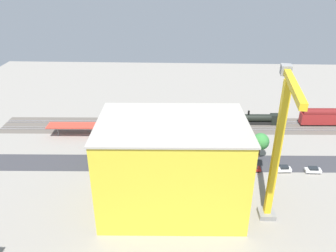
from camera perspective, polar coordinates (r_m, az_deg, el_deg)
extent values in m
plane|color=gray|center=(101.15, 2.89, -4.84)|extent=(207.22, 207.22, 0.00)
cube|color=#5B544C|center=(118.60, 2.83, 0.06)|extent=(129.85, 17.15, 0.01)
cube|color=#38383D|center=(96.80, 2.91, -6.39)|extent=(129.72, 12.77, 0.01)
cube|color=#9E9EA8|center=(121.60, 2.82, 0.84)|extent=(129.46, 3.89, 0.12)
cube|color=#9E9EA8|center=(120.30, 2.83, 0.55)|extent=(129.46, 3.89, 0.12)
cube|color=#9E9EA8|center=(116.75, 2.84, -0.28)|extent=(129.46, 3.89, 0.12)
cube|color=#9E9EA8|center=(115.46, 2.84, -0.60)|extent=(129.46, 3.89, 0.12)
cube|color=#C63D2D|center=(109.92, -4.42, 0.04)|extent=(63.01, 6.50, 0.33)
cylinder|color=slate|center=(112.01, 10.20, -0.94)|extent=(0.30, 0.30, 3.68)
cylinder|color=slate|center=(110.51, 2.95, -0.92)|extent=(0.30, 0.30, 3.68)
cylinder|color=slate|center=(110.81, -4.38, -0.89)|extent=(0.30, 0.30, 3.68)
cylinder|color=slate|center=(112.89, -11.56, -0.84)|extent=(0.30, 0.30, 3.68)
cylinder|color=slate|center=(116.67, -18.37, -0.79)|extent=(0.30, 0.30, 3.68)
cube|color=black|center=(124.53, 16.06, 0.58)|extent=(14.45, 2.81, 1.00)
cylinder|color=black|center=(123.36, 15.45, 1.36)|extent=(11.27, 2.99, 2.66)
cube|color=black|center=(125.12, 17.90, 1.12)|extent=(3.27, 2.95, 3.65)
cylinder|color=black|center=(121.57, 13.69, 2.25)|extent=(0.70, 0.70, 1.40)
cube|color=black|center=(131.84, 25.53, 0.31)|extent=(17.43, 2.98, 0.60)
cube|color=maroon|center=(130.97, 25.71, 1.20)|extent=(19.37, 3.66, 3.94)
cylinder|color=maroon|center=(130.15, 25.90, 2.09)|extent=(18.60, 3.64, 3.10)
cube|color=black|center=(100.86, 23.57, -7.26)|extent=(3.60, 1.76, 0.30)
cube|color=silver|center=(100.58, 23.62, -6.99)|extent=(4.29, 1.84, 0.80)
cube|color=#1E2328|center=(100.24, 23.69, -6.67)|extent=(2.41, 1.61, 0.56)
cube|color=black|center=(98.36, 19.20, -7.32)|extent=(3.47, 1.93, 0.30)
cube|color=silver|center=(98.06, 19.25, -7.04)|extent=(4.11, 2.04, 0.85)
cube|color=#1E2328|center=(97.67, 19.31, -6.66)|extent=(2.34, 1.72, 0.66)
cube|color=black|center=(96.16, 14.21, -7.40)|extent=(3.84, 1.83, 0.30)
cube|color=maroon|center=(95.85, 14.24, -7.11)|extent=(4.56, 1.92, 0.84)
cube|color=#1E2328|center=(95.45, 14.29, -6.73)|extent=(2.57, 1.66, 0.69)
cube|color=black|center=(95.11, 9.27, -7.28)|extent=(3.57, 1.98, 0.30)
cube|color=#474C51|center=(94.81, 9.29, -7.00)|extent=(4.23, 2.10, 0.82)
cube|color=#1E2328|center=(94.45, 9.32, -6.65)|extent=(2.41, 1.76, 0.52)
cube|color=black|center=(93.83, 3.68, -7.46)|extent=(3.41, 1.84, 0.30)
cube|color=silver|center=(93.50, 3.69, -7.16)|extent=(4.06, 1.93, 0.88)
cube|color=#1E2328|center=(93.10, 3.70, -6.78)|extent=(2.29, 1.67, 0.61)
cube|color=black|center=(93.83, -0.88, -7.40)|extent=(3.87, 1.90, 0.30)
cube|color=navy|center=(93.54, -0.88, -7.13)|extent=(4.59, 2.02, 0.78)
cube|color=#1E2328|center=(93.16, -0.88, -6.77)|extent=(2.61, 1.68, 0.61)
cube|color=black|center=(95.06, -6.12, -7.08)|extent=(3.75, 1.86, 0.30)
cube|color=black|center=(94.76, -6.13, -6.79)|extent=(4.45, 1.96, 0.83)
cube|color=#1E2328|center=(94.38, -6.15, -6.43)|extent=(2.51, 1.67, 0.57)
cube|color=black|center=(96.86, -11.34, -6.80)|extent=(3.92, 2.01, 0.30)
cube|color=maroon|center=(96.58, -11.37, -6.54)|extent=(4.65, 2.13, 0.74)
cube|color=#1E2328|center=(96.24, -11.40, -6.22)|extent=(2.64, 1.79, 0.57)
cube|color=yellow|center=(75.69, 0.69, -6.93)|extent=(32.41, 22.08, 21.29)
cube|color=#ADA89E|center=(70.39, 0.74, 0.50)|extent=(33.03, 22.69, 0.40)
cube|color=gray|center=(81.47, 16.53, -14.23)|extent=(3.60, 3.60, 1.20)
cube|color=yellow|center=(72.67, 18.08, -4.71)|extent=(1.40, 1.40, 32.49)
cube|color=yellow|center=(60.40, 20.84, 6.24)|extent=(3.81, 18.10, 1.20)
cube|color=gray|center=(70.36, 19.59, 9.09)|extent=(2.33, 2.66, 2.00)
cube|color=black|center=(93.79, 5.67, -7.49)|extent=(8.72, 2.56, 0.50)
cube|color=silver|center=(92.94, 6.41, -6.57)|extent=(6.49, 2.74, 3.04)
cube|color=silver|center=(92.79, 3.72, -6.78)|extent=(2.32, 2.61, 2.31)
cube|color=black|center=(94.55, -4.65, -7.14)|extent=(8.35, 2.25, 0.50)
cube|color=white|center=(93.45, -4.06, -6.24)|extent=(6.28, 2.45, 3.11)
cube|color=silver|center=(94.20, -6.58, -6.30)|extent=(2.12, 2.37, 2.47)
cylinder|color=brown|center=(101.79, -8.75, -4.06)|extent=(0.50, 0.50, 2.66)
sphere|color=#28662D|center=(100.18, -8.88, -2.41)|extent=(5.73, 5.73, 5.73)
cylinder|color=brown|center=(102.72, -11.58, -3.96)|extent=(0.38, 0.38, 2.83)
sphere|color=#28662D|center=(101.17, -11.74, -2.38)|extent=(5.17, 5.17, 5.17)
cylinder|color=brown|center=(100.82, -2.49, -3.68)|extent=(0.36, 0.36, 3.85)
sphere|color=#2D7233|center=(98.92, -2.54, -1.68)|extent=(5.86, 5.86, 5.86)
cylinder|color=brown|center=(102.34, 15.38, -4.30)|extent=(0.50, 0.50, 3.53)
sphere|color=#38843D|center=(100.67, 15.62, -2.57)|extent=(4.99, 4.99, 4.99)
cylinder|color=brown|center=(99.33, 3.27, -4.24)|extent=(0.52, 0.52, 3.70)
sphere|color=#28662D|center=(97.61, 3.32, -2.45)|extent=(4.79, 4.79, 4.79)
cylinder|color=#333333|center=(93.84, -10.53, -6.08)|extent=(0.16, 0.16, 5.28)
cube|color=black|center=(92.26, -10.68, -4.46)|extent=(0.36, 0.36, 0.90)
sphere|color=red|center=(92.46, -10.80, -4.61)|extent=(0.20, 0.20, 0.20)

